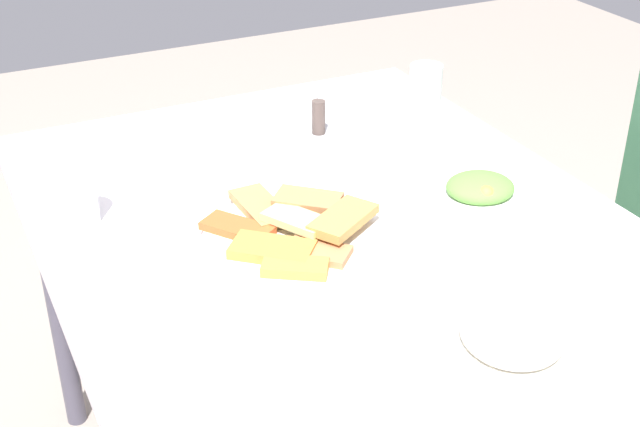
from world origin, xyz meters
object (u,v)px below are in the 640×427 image
soda_can (425,94)px  salad_plate_rice (480,191)px  drinking_glass (76,195)px  dining_table (335,259)px  salad_plate_greens (512,336)px  pide_platter (294,233)px  condiment_caddy (315,123)px

soda_can → salad_plate_rice: bearing=-15.2°
salad_plate_rice → soda_can: size_ratio=1.65×
drinking_glass → salad_plate_rice: bearing=70.9°
dining_table → drinking_glass: bearing=-116.3°
dining_table → salad_plate_greens: 0.40m
soda_can → drinking_glass: size_ratio=1.21×
salad_plate_greens → drinking_glass: drinking_glass is taller
pide_platter → condiment_caddy: 0.40m
salad_plate_rice → salad_plate_greens: bearing=-29.3°
salad_plate_rice → condiment_caddy: bearing=-158.7°
condiment_caddy → soda_can: bearing=80.6°
pide_platter → soda_can: soda_can is taller
salad_plate_rice → condiment_caddy: (-0.36, -0.14, 0.01)m
salad_plate_rice → soda_can: (-0.32, 0.09, 0.05)m
pide_platter → drinking_glass: size_ratio=3.05×
soda_can → drinking_glass: bearing=-81.9°
drinking_glass → dining_table: bearing=63.7°
dining_table → condiment_caddy: condiment_caddy is taller
salad_plate_greens → pide_platter: bearing=-158.5°
soda_can → condiment_caddy: (-0.04, -0.23, -0.03)m
dining_table → salad_plate_rice: salad_plate_rice is taller
dining_table → condiment_caddy: bearing=159.9°
salad_plate_rice → condiment_caddy: condiment_caddy is taller
drinking_glass → condiment_caddy: size_ratio=0.98×
dining_table → salad_plate_rice: (0.03, 0.26, 0.08)m
dining_table → soda_can: 0.47m
salad_plate_rice → dining_table: bearing=-97.5°
soda_can → dining_table: bearing=-50.3°
drinking_glass → soda_can: bearing=98.1°
dining_table → drinking_glass: 0.44m
pide_platter → drinking_glass: 0.36m
dining_table → pide_platter: pide_platter is taller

